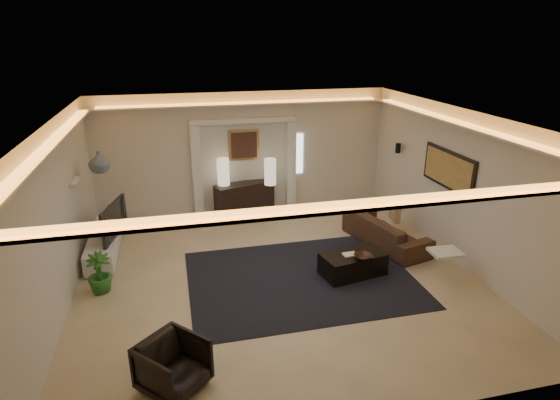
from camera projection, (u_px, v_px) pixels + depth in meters
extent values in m
plane|color=#CEB886|center=(277.00, 276.00, 8.40)|extent=(7.00, 7.00, 0.00)
plane|color=white|center=(277.00, 117.00, 7.40)|extent=(7.00, 7.00, 0.00)
plane|color=beige|center=(244.00, 153.00, 11.10)|extent=(7.00, 0.00, 7.00)
plane|color=beige|center=(355.00, 317.00, 4.71)|extent=(7.00, 0.00, 7.00)
plane|color=beige|center=(58.00, 220.00, 7.13)|extent=(0.00, 7.00, 7.00)
plane|color=beige|center=(457.00, 187.00, 8.67)|extent=(0.00, 7.00, 7.00)
cube|color=silver|center=(277.00, 135.00, 7.50)|extent=(7.00, 7.00, 0.04)
cube|color=white|center=(298.00, 154.00, 11.41)|extent=(0.25, 0.03, 1.00)
cube|color=black|center=(301.00, 278.00, 8.30)|extent=(4.00, 3.00, 0.01)
cube|color=silver|center=(197.00, 171.00, 10.87)|extent=(0.22, 0.20, 2.20)
cube|color=silver|center=(291.00, 165.00, 11.38)|extent=(0.22, 0.20, 2.20)
cube|color=silver|center=(244.00, 120.00, 10.73)|extent=(2.52, 0.20, 0.12)
cube|color=tan|center=(244.00, 145.00, 11.00)|extent=(0.74, 0.04, 0.74)
cube|color=#4C2D1E|center=(244.00, 145.00, 10.98)|extent=(0.62, 0.02, 0.62)
cube|color=black|center=(449.00, 170.00, 8.85)|extent=(0.04, 1.64, 0.74)
cube|color=tan|center=(447.00, 170.00, 8.85)|extent=(0.02, 1.50, 0.62)
cylinder|color=black|center=(398.00, 148.00, 10.57)|extent=(0.12, 0.12, 0.22)
cube|color=silver|center=(75.00, 181.00, 8.36)|extent=(0.10, 0.55, 0.04)
cube|color=black|center=(244.00, 197.00, 11.22)|extent=(1.50, 0.84, 0.72)
cylinder|color=beige|center=(223.00, 171.00, 10.87)|extent=(0.36, 0.36, 0.64)
cylinder|color=beige|center=(270.00, 171.00, 10.91)|extent=(0.35, 0.35, 0.63)
cube|color=silver|center=(104.00, 243.00, 9.18)|extent=(0.52, 2.07, 0.39)
imported|color=black|center=(108.00, 219.00, 8.90)|extent=(1.20, 0.45, 0.69)
cylinder|color=black|center=(112.00, 213.00, 9.59)|extent=(0.19, 0.19, 0.40)
imported|color=#446775|center=(99.00, 162.00, 8.70)|extent=(0.42, 0.42, 0.41)
imported|color=#286221|center=(99.00, 273.00, 7.78)|extent=(0.47, 0.47, 0.71)
imported|color=#523921|center=(386.00, 231.00, 9.56)|extent=(2.15, 1.26, 0.59)
cube|color=white|center=(446.00, 252.00, 8.08)|extent=(0.54, 0.45, 0.06)
cube|color=tan|center=(395.00, 211.00, 9.97)|extent=(0.21, 0.46, 0.45)
cube|color=black|center=(353.00, 264.00, 8.40)|extent=(1.23, 0.82, 0.42)
imported|color=#321E16|center=(363.00, 257.00, 8.14)|extent=(0.36, 0.36, 0.07)
cube|color=beige|center=(350.00, 255.00, 8.26)|extent=(0.25, 0.18, 0.03)
imported|color=black|center=(173.00, 366.00, 5.65)|extent=(1.02, 1.02, 0.67)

